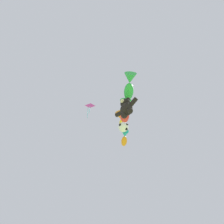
# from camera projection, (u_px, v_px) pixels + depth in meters

# --- Properties ---
(teddy_bear_kite) EXTENTS (2.23, 0.98, 2.27)m
(teddy_bear_kite) POSITION_uv_depth(u_px,v_px,m) (126.00, 107.00, 13.52)
(teddy_bear_kite) COLOR black
(soccer_ball_kite) EXTENTS (0.79, 0.79, 0.73)m
(soccer_ball_kite) POSITION_uv_depth(u_px,v_px,m) (123.00, 127.00, 12.44)
(soccer_ball_kite) COLOR white
(fish_kite_emerald) EXTENTS (2.39, 2.30, 1.02)m
(fish_kite_emerald) POSITION_uv_depth(u_px,v_px,m) (129.00, 85.00, 14.74)
(fish_kite_emerald) COLOR green
(fish_kite_crimson) EXTENTS (2.31, 2.27, 1.02)m
(fish_kite_crimson) POSITION_uv_depth(u_px,v_px,m) (125.00, 110.00, 15.76)
(fish_kite_crimson) COLOR red
(fish_kite_goldfin) EXTENTS (1.86, 2.44, 0.80)m
(fish_kite_goldfin) POSITION_uv_depth(u_px,v_px,m) (122.00, 121.00, 17.33)
(fish_kite_goldfin) COLOR yellow
(fish_kite_tangerine) EXTENTS (1.94, 1.85, 0.76)m
(fish_kite_tangerine) POSITION_uv_depth(u_px,v_px,m) (125.00, 138.00, 18.52)
(fish_kite_tangerine) COLOR orange
(diamond_kite) EXTENTS (0.73, 0.82, 2.75)m
(diamond_kite) POSITION_uv_depth(u_px,v_px,m) (90.00, 107.00, 17.80)
(diamond_kite) COLOR #E53F9E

